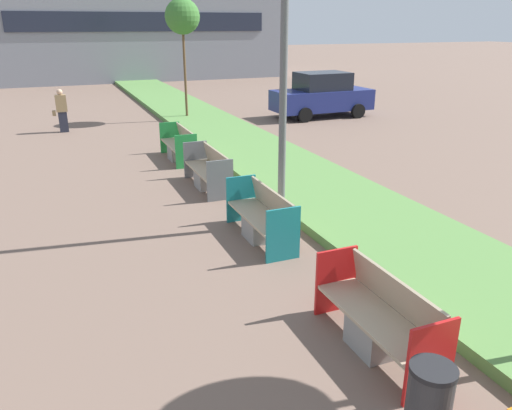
{
  "coord_description": "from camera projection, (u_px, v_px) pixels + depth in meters",
  "views": [
    {
      "loc": [
        -2.42,
        2.43,
        3.79
      ],
      "look_at": [
        0.9,
        10.5,
        0.6
      ],
      "focal_mm": 35.0,
      "sensor_mm": 36.0,
      "label": 1
    }
  ],
  "objects": [
    {
      "name": "sapling_tree_far",
      "position": [
        182.0,
        17.0,
        19.37
      ],
      "size": [
        1.36,
        1.36,
        4.72
      ],
      "color": "brown",
      "rests_on": "ground"
    },
    {
      "name": "planter_grass_strip",
      "position": [
        323.0,
        192.0,
        11.59
      ],
      "size": [
        2.8,
        120.0,
        0.18
      ],
      "color": "#568442",
      "rests_on": "ground"
    },
    {
      "name": "pedestrian_walking",
      "position": [
        62.0,
        111.0,
        18.19
      ],
      "size": [
        0.53,
        0.24,
        1.56
      ],
      "color": "#232633",
      "rests_on": "ground"
    },
    {
      "name": "building_backdrop",
      "position": [
        133.0,
        27.0,
        36.41
      ],
      "size": [
        19.86,
        8.73,
        7.04
      ],
      "color": "gray",
      "rests_on": "ground"
    },
    {
      "name": "street_lamp_post",
      "position": [
        285.0,
        4.0,
        8.56
      ],
      "size": [
        0.24,
        0.44,
        7.42
      ],
      "color": "#56595B",
      "rests_on": "ground"
    },
    {
      "name": "bench_teal_frame",
      "position": [
        262.0,
        220.0,
        9.21
      ],
      "size": [
        0.65,
        2.02,
        0.94
      ],
      "color": "gray",
      "rests_on": "ground"
    },
    {
      "name": "parked_car_distant",
      "position": [
        322.0,
        95.0,
        21.16
      ],
      "size": [
        4.23,
        2.0,
        1.86
      ],
      "rotation": [
        0.0,
        0.0,
        0.02
      ],
      "color": "navy",
      "rests_on": "ground"
    },
    {
      "name": "bench_green_frame",
      "position": [
        179.0,
        147.0,
        14.6
      ],
      "size": [
        0.65,
        2.01,
        0.94
      ],
      "color": "gray",
      "rests_on": "ground"
    },
    {
      "name": "bench_grey_frame",
      "position": [
        209.0,
        173.0,
        12.08
      ],
      "size": [
        0.65,
        2.04,
        0.94
      ],
      "color": "gray",
      "rests_on": "ground"
    },
    {
      "name": "bench_red_frame",
      "position": [
        378.0,
        323.0,
        6.06
      ],
      "size": [
        0.65,
        1.94,
        0.94
      ],
      "color": "gray",
      "rests_on": "ground"
    }
  ]
}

